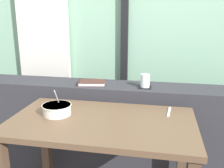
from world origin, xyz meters
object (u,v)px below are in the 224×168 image
object	(u,v)px
juice_glass	(145,81)
fork_utensil	(169,112)
breakfast_table	(102,138)
coaster_square	(145,87)
soup_bowl	(57,109)
closed_book	(92,83)

from	to	relation	value
juice_glass	fork_utensil	distance (m)	0.37
breakfast_table	coaster_square	world-z (taller)	coaster_square
soup_bowl	fork_utensil	bearing A→B (deg)	14.16
closed_book	soup_bowl	distance (m)	0.51
juice_glass	soup_bowl	distance (m)	0.72
coaster_square	juice_glass	world-z (taller)	juice_glass
coaster_square	soup_bowl	distance (m)	0.72
breakfast_table	coaster_square	xyz separation A→B (m)	(0.23, 0.51, 0.20)
coaster_square	closed_book	xyz separation A→B (m)	(-0.43, 0.01, 0.01)
closed_book	fork_utensil	bearing A→B (deg)	-26.82
breakfast_table	coaster_square	distance (m)	0.60
soup_bowl	fork_utensil	world-z (taller)	soup_bowl
juice_glass	closed_book	size ratio (longest dim) A/B	0.43
coaster_square	closed_book	size ratio (longest dim) A/B	0.42
breakfast_table	coaster_square	bearing A→B (deg)	66.10
juice_glass	breakfast_table	bearing A→B (deg)	-113.90
juice_glass	closed_book	world-z (taller)	juice_glass
coaster_square	fork_utensil	bearing A→B (deg)	-58.40
juice_glass	soup_bowl	bearing A→B (deg)	-138.00
fork_utensil	coaster_square	bearing A→B (deg)	126.97
coaster_square	juice_glass	distance (m)	0.05
closed_book	fork_utensil	size ratio (longest dim) A/B	1.40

